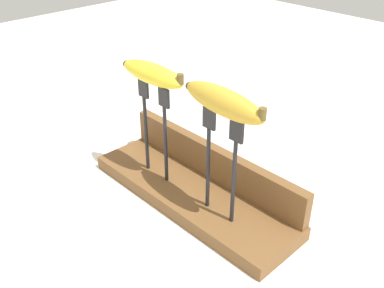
{
  "coord_description": "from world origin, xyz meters",
  "views": [
    {
      "loc": [
        0.49,
        -0.47,
        0.53
      ],
      "look_at": [
        0.0,
        0.0,
        0.13
      ],
      "focal_mm": 41.11,
      "sensor_mm": 36.0,
      "label": 1
    }
  ],
  "objects": [
    {
      "name": "wooden_board",
      "position": [
        0.0,
        0.0,
        0.01
      ],
      "size": [
        0.44,
        0.14,
        0.03
      ],
      "primitive_type": "cube",
      "color": "brown",
      "rests_on": "ground"
    },
    {
      "name": "banana_raised_left",
      "position": [
        -0.09,
        -0.02,
        0.24
      ],
      "size": [
        0.15,
        0.05,
        0.04
      ],
      "color": "yellow",
      "rests_on": "fork_stand_left"
    },
    {
      "name": "board_backstop",
      "position": [
        0.0,
        0.06,
        0.06
      ],
      "size": [
        0.44,
        0.02,
        0.07
      ],
      "primitive_type": "cube",
      "color": "brown",
      "rests_on": "wooden_board"
    },
    {
      "name": "fork_stand_right",
      "position": [
        0.09,
        -0.02,
        0.14
      ],
      "size": [
        0.08,
        0.01,
        0.2
      ],
      "color": "black",
      "rests_on": "wooden_board"
    },
    {
      "name": "ground_plane",
      "position": [
        0.0,
        0.0,
        0.0
      ],
      "size": [
        3.0,
        3.0,
        0.0
      ],
      "primitive_type": "plane",
      "color": "silver"
    },
    {
      "name": "banana_raised_right",
      "position": [
        0.09,
        -0.02,
        0.25
      ],
      "size": [
        0.17,
        0.05,
        0.04
      ],
      "color": "gold",
      "rests_on": "fork_stand_right"
    },
    {
      "name": "fork_stand_left",
      "position": [
        -0.09,
        -0.02,
        0.14
      ],
      "size": [
        0.08,
        0.01,
        0.2
      ],
      "color": "black",
      "rests_on": "wooden_board"
    }
  ]
}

